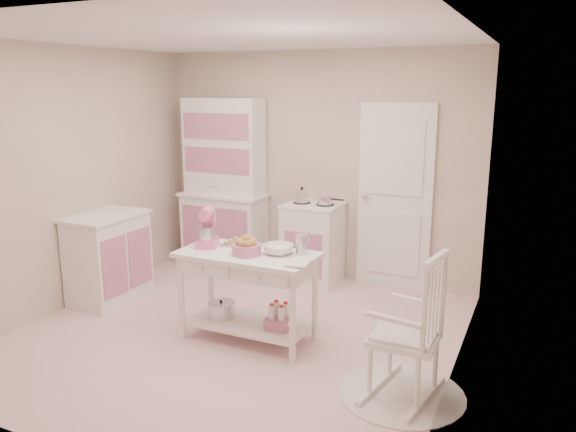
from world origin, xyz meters
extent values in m
plane|color=pink|center=(0.00, 0.00, 0.00)|extent=(3.80, 3.80, 0.00)
cube|color=white|center=(0.00, 0.00, 2.60)|extent=(3.80, 3.80, 0.04)
cube|color=beige|center=(0.00, 1.90, 1.30)|extent=(3.80, 0.04, 2.60)
cube|color=beige|center=(0.00, -1.90, 1.30)|extent=(3.80, 0.04, 2.60)
cube|color=beige|center=(-1.90, 0.00, 1.30)|extent=(0.04, 3.80, 2.60)
cube|color=beige|center=(1.90, 0.00, 1.30)|extent=(0.04, 3.80, 2.60)
cube|color=white|center=(0.95, 1.87, 1.02)|extent=(0.82, 0.05, 2.04)
cube|color=white|center=(-1.11, 1.66, 1.04)|extent=(1.06, 0.50, 2.08)
cube|color=white|center=(0.09, 1.61, 0.46)|extent=(0.62, 0.57, 0.92)
cube|color=white|center=(-1.63, 0.20, 0.46)|extent=(0.54, 0.84, 0.92)
cylinder|color=white|center=(1.62, -0.38, 0.01)|extent=(0.92, 0.92, 0.01)
cube|color=white|center=(1.62, -0.38, 0.55)|extent=(0.60, 0.79, 1.10)
cube|color=white|center=(0.15, -0.03, 0.40)|extent=(1.20, 0.60, 0.80)
cube|color=pink|center=(-0.27, -0.01, 0.97)|extent=(0.29, 0.34, 0.34)
cube|color=silver|center=(0.00, 0.15, 0.81)|extent=(0.34, 0.24, 0.02)
cylinder|color=#C47193|center=(0.17, -0.08, 0.85)|extent=(0.25, 0.25, 0.09)
imported|color=white|center=(0.41, 0.05, 0.84)|extent=(0.26, 0.26, 0.08)
cylinder|color=silver|center=(0.59, 0.13, 0.89)|extent=(0.10, 0.10, 0.17)
imported|color=white|center=(0.60, -0.15, 0.81)|extent=(0.19, 0.25, 0.02)
camera|label=1|loc=(2.43, -4.09, 2.19)|focal=35.00mm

